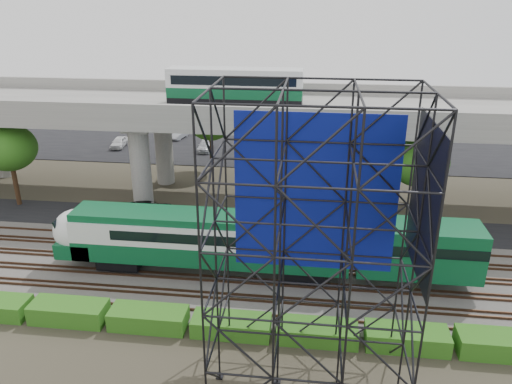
# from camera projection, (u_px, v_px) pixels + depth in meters

# --- Properties ---
(ground) EXTENTS (140.00, 140.00, 0.00)m
(ground) POSITION_uv_depth(u_px,v_px,m) (227.00, 291.00, 33.44)
(ground) COLOR #474233
(ground) RESTS_ON ground
(ballast_bed) EXTENTS (90.00, 12.00, 0.20)m
(ballast_bed) POSITION_uv_depth(u_px,v_px,m) (232.00, 274.00, 35.24)
(ballast_bed) COLOR slate
(ballast_bed) RESTS_ON ground
(service_road) EXTENTS (90.00, 5.00, 0.08)m
(service_road) POSITION_uv_depth(u_px,v_px,m) (249.00, 223.00, 43.09)
(service_road) COLOR black
(service_road) RESTS_ON ground
(parking_lot) EXTENTS (90.00, 18.00, 0.08)m
(parking_lot) POSITION_uv_depth(u_px,v_px,m) (273.00, 146.00, 64.73)
(parking_lot) COLOR black
(parking_lot) RESTS_ON ground
(harbor_water) EXTENTS (140.00, 40.00, 0.03)m
(harbor_water) POSITION_uv_depth(u_px,v_px,m) (285.00, 109.00, 84.99)
(harbor_water) COLOR #43566F
(harbor_water) RESTS_ON ground
(rail_tracks) EXTENTS (90.00, 9.52, 0.16)m
(rail_tracks) POSITION_uv_depth(u_px,v_px,m) (232.00, 272.00, 35.18)
(rail_tracks) COLOR #472D1E
(rail_tracks) RESTS_ON ballast_bed
(commuter_train) EXTENTS (29.30, 3.06, 4.30)m
(commuter_train) POSITION_uv_depth(u_px,v_px,m) (240.00, 240.00, 34.14)
(commuter_train) COLOR black
(commuter_train) RESTS_ON rail_tracks
(overpass) EXTENTS (80.00, 12.00, 12.40)m
(overpass) POSITION_uv_depth(u_px,v_px,m) (255.00, 116.00, 45.12)
(overpass) COLOR #9E9B93
(overpass) RESTS_ON ground
(scaffold_tower) EXTENTS (9.36, 6.36, 15.00)m
(scaffold_tower) POSITION_uv_depth(u_px,v_px,m) (313.00, 256.00, 22.67)
(scaffold_tower) COLOR black
(scaffold_tower) RESTS_ON ground
(hedge_strip) EXTENTS (34.60, 1.80, 1.20)m
(hedge_strip) POSITION_uv_depth(u_px,v_px,m) (231.00, 325.00, 29.16)
(hedge_strip) COLOR #2A5F15
(hedge_strip) RESTS_ON ground
(trees) EXTENTS (40.94, 16.94, 7.69)m
(trees) POSITION_uv_depth(u_px,v_px,m) (207.00, 142.00, 46.77)
(trees) COLOR #382314
(trees) RESTS_ON ground
(suv) EXTENTS (5.32, 2.84, 1.42)m
(suv) POSITION_uv_depth(u_px,v_px,m) (149.00, 210.00, 43.84)
(suv) COLOR black
(suv) RESTS_ON service_road
(parked_cars) EXTENTS (37.35, 9.44, 1.32)m
(parked_cars) POSITION_uv_depth(u_px,v_px,m) (270.00, 142.00, 64.11)
(parked_cars) COLOR silver
(parked_cars) RESTS_ON parking_lot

